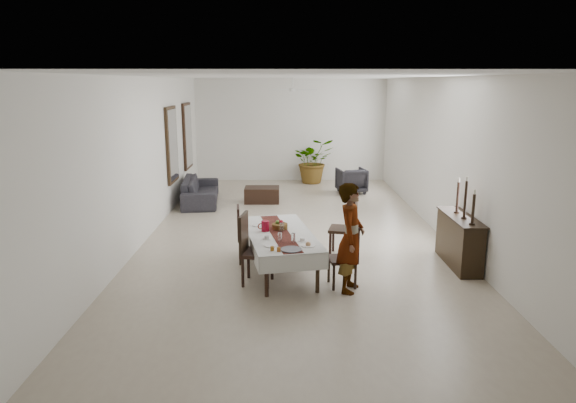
{
  "coord_description": "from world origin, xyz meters",
  "views": [
    {
      "loc": [
        -0.25,
        -10.32,
        3.1
      ],
      "look_at": [
        -0.16,
        -1.56,
        1.05
      ],
      "focal_mm": 32.0,
      "sensor_mm": 36.0,
      "label": 1
    }
  ],
  "objects_px": {
    "sofa": "(201,190)",
    "woman": "(351,238)",
    "sideboard_body": "(459,241)",
    "dining_table_top": "(280,234)",
    "red_pitcher": "(265,226)"
  },
  "relations": [
    {
      "from": "dining_table_top",
      "to": "sofa",
      "type": "height_order",
      "value": "dining_table_top"
    },
    {
      "from": "woman",
      "to": "sofa",
      "type": "relative_size",
      "value": 0.75
    },
    {
      "from": "sideboard_body",
      "to": "sofa",
      "type": "relative_size",
      "value": 0.63
    },
    {
      "from": "red_pitcher",
      "to": "woman",
      "type": "height_order",
      "value": "woman"
    },
    {
      "from": "dining_table_top",
      "to": "red_pitcher",
      "type": "xyz_separation_m",
      "value": [
        -0.24,
        0.09,
        0.12
      ]
    },
    {
      "from": "sideboard_body",
      "to": "red_pitcher",
      "type": "bearing_deg",
      "value": -177.0
    },
    {
      "from": "woman",
      "to": "sofa",
      "type": "height_order",
      "value": "woman"
    },
    {
      "from": "woman",
      "to": "sideboard_body",
      "type": "distance_m",
      "value": 2.33
    },
    {
      "from": "woman",
      "to": "red_pitcher",
      "type": "bearing_deg",
      "value": 72.19
    },
    {
      "from": "dining_table_top",
      "to": "sideboard_body",
      "type": "relative_size",
      "value": 1.5
    },
    {
      "from": "sideboard_body",
      "to": "dining_table_top",
      "type": "bearing_deg",
      "value": -175.14
    },
    {
      "from": "dining_table_top",
      "to": "sofa",
      "type": "xyz_separation_m",
      "value": [
        -2.1,
        5.03,
        -0.31
      ]
    },
    {
      "from": "sofa",
      "to": "dining_table_top",
      "type": "bearing_deg",
      "value": -162.91
    },
    {
      "from": "red_pitcher",
      "to": "woman",
      "type": "relative_size",
      "value": 0.11
    },
    {
      "from": "sofa",
      "to": "woman",
      "type": "bearing_deg",
      "value": -157.18
    }
  ]
}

